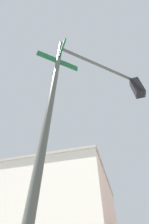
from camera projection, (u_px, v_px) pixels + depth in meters
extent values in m
cylinder|color=#474C47|center=(50.00, 107.00, 2.40)|extent=(0.12, 0.12, 6.02)
cylinder|color=#474C47|center=(100.00, 66.00, 4.63)|extent=(2.18, 1.86, 0.09)
cube|color=black|center=(137.00, 88.00, 4.71)|extent=(0.28, 0.28, 0.80)
sphere|color=red|center=(138.00, 85.00, 4.93)|extent=(0.18, 0.18, 0.18)
sphere|color=orange|center=(141.00, 89.00, 4.75)|extent=(0.18, 0.18, 0.18)
sphere|color=green|center=(143.00, 93.00, 4.58)|extent=(0.18, 0.18, 0.18)
cube|color=#0F5128|center=(58.00, 61.00, 3.63)|extent=(0.87, 0.74, 0.20)
cube|color=#0F5128|center=(59.00, 57.00, 3.79)|extent=(0.68, 0.79, 0.20)
cube|color=silver|center=(62.00, 217.00, 24.56)|extent=(17.65, 24.58, 10.81)
cube|color=#9D998E|center=(63.00, 183.00, 28.52)|extent=(17.95, 24.88, 0.40)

